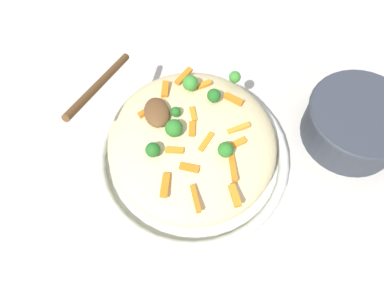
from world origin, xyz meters
The scene contains 28 objects.
ground_plane centered at (0.00, 0.00, 0.00)m, with size 2.40×2.40×0.00m, color beige.
serving_bowl centered at (0.00, 0.00, 0.02)m, with size 0.34×0.34×0.04m.
pasta_mound centered at (0.00, 0.00, 0.08)m, with size 0.28×0.28×0.08m, color beige.
carrot_piece_0 centered at (0.08, -0.06, 0.11)m, with size 0.04×0.01×0.01m, color orange.
carrot_piece_1 centered at (-0.11, 0.01, 0.11)m, with size 0.04×0.01×0.01m, color orange.
carrot_piece_2 centered at (0.00, 0.00, 0.12)m, with size 0.03×0.01×0.01m, color orange.
carrot_piece_3 centered at (0.03, 0.02, 0.12)m, with size 0.03×0.01×0.01m, color orange.
carrot_piece_4 centered at (0.06, -0.02, 0.12)m, with size 0.03×0.01×0.01m, color orange.
carrot_piece_5 centered at (0.12, 0.04, 0.11)m, with size 0.03×0.01×0.01m, color orange.
carrot_piece_6 centered at (0.03, -0.03, 0.12)m, with size 0.03×0.01×0.01m, color orange.
carrot_piece_7 centered at (-0.04, 0.08, 0.11)m, with size 0.03×0.01×0.01m, color orange.
carrot_piece_8 centered at (0.07, 0.05, 0.11)m, with size 0.04×0.01×0.01m, color orange.
carrot_piece_9 centered at (-0.05, -0.06, 0.11)m, with size 0.04×0.01×0.01m, color orange.
carrot_piece_10 centered at (-0.08, 0.04, 0.11)m, with size 0.02×0.01×0.01m, color orange.
carrot_piece_11 centered at (0.11, -0.02, 0.11)m, with size 0.04×0.01×0.01m, color orange.
carrot_piece_12 centered at (-0.09, -0.03, 0.11)m, with size 0.03×0.01×0.01m, color orange.
carrot_piece_13 centered at (0.04, 0.06, 0.11)m, with size 0.03×0.01×0.01m, color orange.
carrot_piece_14 centered at (0.01, 0.07, 0.11)m, with size 0.04×0.01×0.01m, color orange.
carrot_piece_15 centered at (-0.03, 0.01, 0.12)m, with size 0.03×0.01×0.01m, color orange.
broccoli_floret_0 centered at (0.05, 0.04, 0.13)m, with size 0.02×0.02×0.03m.
broccoli_floret_1 centered at (-0.03, -0.02, 0.13)m, with size 0.02×0.02×0.02m.
broccoli_floret_2 centered at (0.00, -0.03, 0.13)m, with size 0.03×0.03×0.03m.
broccoli_floret_3 centered at (-0.08, 0.02, 0.13)m, with size 0.03×0.03×0.03m.
broccoli_floret_4 centered at (-0.08, 0.09, 0.12)m, with size 0.02×0.02×0.02m.
broccoli_floret_5 centered at (-0.05, 0.05, 0.13)m, with size 0.02×0.02×0.03m.
broccoli_floret_6 centered at (0.03, -0.07, 0.13)m, with size 0.02×0.02×0.03m.
serving_spoon centered at (-0.06, -0.08, 0.14)m, with size 0.16×0.15×0.09m.
companion_bowl centered at (0.01, 0.30, 0.05)m, with size 0.18×0.18×0.08m.
Camera 1 is at (0.29, -0.07, 0.63)m, focal length 35.89 mm.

